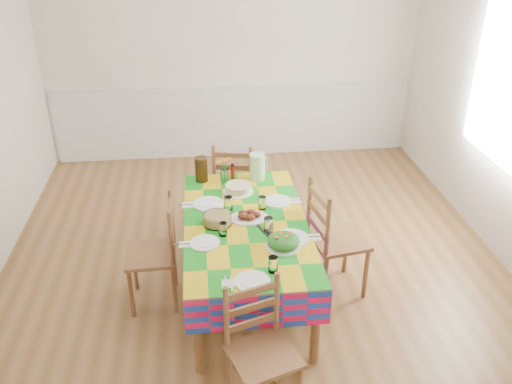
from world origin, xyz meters
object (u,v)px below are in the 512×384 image
at_px(chair_near, 261,351).
at_px(chair_far, 235,185).
at_px(meat_platter, 249,216).
at_px(dining_table, 246,231).
at_px(chair_right, 333,240).
at_px(tea_pitcher, 201,169).
at_px(green_pitcher, 257,167).
at_px(chair_left, 157,254).

relative_size(chair_near, chair_far, 0.98).
bearing_deg(meat_platter, dining_table, -116.51).
bearing_deg(dining_table, chair_right, -0.66).
bearing_deg(tea_pitcher, chair_right, -37.07).
xyz_separation_m(dining_table, green_pitcher, (0.17, 0.76, 0.19)).
height_order(chair_near, chair_left, chair_left).
relative_size(meat_platter, chair_left, 0.34).
xyz_separation_m(meat_platter, chair_near, (-0.04, -1.18, -0.28)).
bearing_deg(chair_right, chair_far, 22.05).
distance_m(meat_platter, chair_right, 0.72).
distance_m(dining_table, tea_pitcher, 0.86).
xyz_separation_m(green_pitcher, chair_near, (-0.19, -1.88, -0.37)).
height_order(chair_near, chair_far, chair_far).
height_order(tea_pitcher, chair_far, tea_pitcher).
bearing_deg(chair_near, dining_table, 70.72).
height_order(tea_pitcher, chair_left, chair_left).
relative_size(dining_table, chair_far, 1.94).
xyz_separation_m(green_pitcher, tea_pitcher, (-0.50, 0.01, -0.01)).
bearing_deg(chair_far, dining_table, 101.82).
relative_size(tea_pitcher, chair_left, 0.24).
xyz_separation_m(chair_left, chair_right, (1.41, -0.01, 0.03)).
distance_m(green_pitcher, chair_right, 0.99).
relative_size(green_pitcher, chair_far, 0.26).
bearing_deg(tea_pitcher, chair_left, -116.44).
bearing_deg(chair_far, green_pitcher, 128.21).
height_order(meat_platter, chair_near, chair_near).
xyz_separation_m(green_pitcher, chair_left, (-0.88, -0.76, -0.36)).
height_order(meat_platter, chair_left, chair_left).
bearing_deg(chair_far, meat_platter, 103.35).
bearing_deg(tea_pitcher, chair_far, 47.90).
relative_size(chair_left, chair_right, 0.93).
bearing_deg(chair_left, chair_far, 146.78).
xyz_separation_m(chair_far, chair_left, (-0.70, -1.12, 0.00)).
xyz_separation_m(tea_pitcher, chair_left, (-0.38, -0.77, -0.35)).
xyz_separation_m(meat_platter, tea_pitcher, (-0.35, 0.71, 0.09)).
height_order(chair_left, chair_right, chair_right).
xyz_separation_m(green_pitcher, chair_far, (-0.18, 0.36, -0.36)).
relative_size(chair_near, chair_left, 0.97).
distance_m(meat_platter, green_pitcher, 0.72).
bearing_deg(tea_pitcher, chair_near, -80.65).
xyz_separation_m(tea_pitcher, chair_far, (0.32, 0.35, -0.35)).
relative_size(green_pitcher, chair_left, 0.26).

